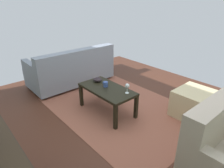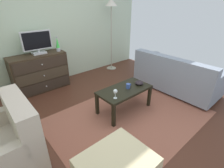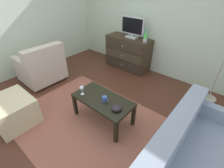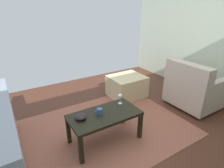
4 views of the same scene
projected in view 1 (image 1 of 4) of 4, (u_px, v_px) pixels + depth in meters
ground_plane at (120, 119)px, 3.20m from camera, size 5.22×4.81×0.05m
area_rug at (120, 108)px, 3.44m from camera, size 2.60×1.90×0.01m
coffee_table at (107, 91)px, 3.21m from camera, size 0.96×0.50×0.44m
wine_glass at (127, 86)px, 2.98m from camera, size 0.07×0.07×0.16m
mug at (105, 84)px, 3.23m from camera, size 0.11×0.08×0.08m
bowl_decorative at (98, 80)px, 3.43m from camera, size 0.15×0.15×0.07m
couch_large at (72, 70)px, 4.31m from camera, size 0.85×1.78×0.81m
ottoman at (198, 105)px, 3.12m from camera, size 0.70×0.60×0.44m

